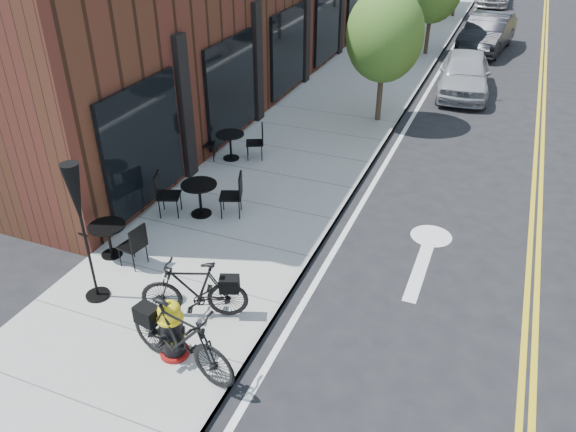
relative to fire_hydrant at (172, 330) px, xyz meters
The scene contains 12 objects.
ground 2.10m from the fire_hydrant, 58.14° to the left, with size 120.00×120.00×0.00m, color black.
sidewalk_near 11.75m from the fire_hydrant, 94.60° to the left, with size 4.00×70.00×0.12m, color #9E9B93.
tree_near_a 10.90m from the fire_hydrant, 87.55° to the left, with size 2.20×2.20×3.81m.
fire_hydrant is the anchor object (origin of this frame).
bicycle_left 0.92m from the fire_hydrant, 99.08° to the left, with size 0.50×1.77×1.06m, color black.
bicycle_right 0.36m from the fire_hydrant, 34.50° to the right, with size 0.55×1.95×1.17m, color black.
bistro_set_a 3.12m from the fire_hydrant, 144.46° to the left, with size 1.65×0.79×0.87m.
bistro_set_b 4.17m from the fire_hydrant, 114.04° to the left, with size 1.81×1.06×0.96m.
bistro_set_c 6.99m from the fire_hydrant, 109.93° to the left, with size 1.69×1.09×0.90m.
patio_umbrella 2.50m from the fire_hydrant, 160.80° to the left, with size 0.41×0.41×2.55m.
parked_car_a 14.71m from the fire_hydrant, 80.34° to the left, with size 1.65×4.09×1.40m, color #A0A2A8.
parked_car_b 20.73m from the fire_hydrant, 82.63° to the left, with size 1.59×4.56×1.50m, color black.
Camera 1 is at (2.90, -6.86, 6.38)m, focal length 35.00 mm.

